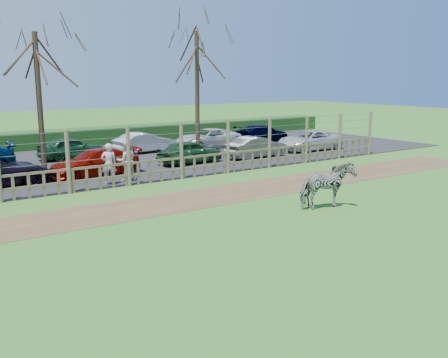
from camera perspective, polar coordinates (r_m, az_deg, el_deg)
ground at (r=14.40m, az=2.35°, el=-6.39°), size 120.00×120.00×0.00m
dirt_strip at (r=18.06m, az=-6.22°, el=-2.71°), size 34.00×2.80×0.01m
asphalt at (r=27.12m, az=-16.30°, el=1.72°), size 44.00×13.00×0.04m
hedge at (r=33.71m, az=-20.12°, el=4.23°), size 46.00×2.00×1.10m
fence at (r=20.98m, az=-10.81°, el=1.38°), size 30.16×0.16×2.50m
tree_mid at (r=25.24m, az=-20.59°, el=11.82°), size 4.80×4.80×6.83m
tree_right at (r=29.25m, az=-3.12°, el=13.12°), size 4.80×4.80×7.35m
zebra at (r=17.39m, az=11.70°, el=-0.74°), size 2.02×1.15×1.61m
visitor_a at (r=21.27m, az=-13.03°, el=1.69°), size 0.72×0.57×1.72m
visitor_b at (r=21.84m, az=-11.10°, el=2.03°), size 0.94×0.79×1.72m
crow at (r=24.68m, az=12.51°, el=1.20°), size 0.30×0.22×0.24m
car_3 at (r=23.40m, az=-14.55°, el=1.84°), size 4.19×1.82×1.20m
car_4 at (r=25.96m, az=-3.92°, el=3.12°), size 3.62×1.69×1.20m
car_5 at (r=27.73m, az=3.72°, el=3.66°), size 3.71×1.47×1.20m
car_6 at (r=31.09m, az=9.75°, el=4.37°), size 4.35×2.06×1.20m
car_10 at (r=28.64m, az=-17.07°, el=3.43°), size 3.65×1.79×1.20m
car_11 at (r=29.98m, az=-9.14°, el=4.13°), size 3.77×1.72×1.20m
car_12 at (r=31.78m, az=-1.83°, el=4.69°), size 4.41×2.19×1.20m
car_13 at (r=34.58m, az=4.40°, el=5.22°), size 4.29×2.11×1.20m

